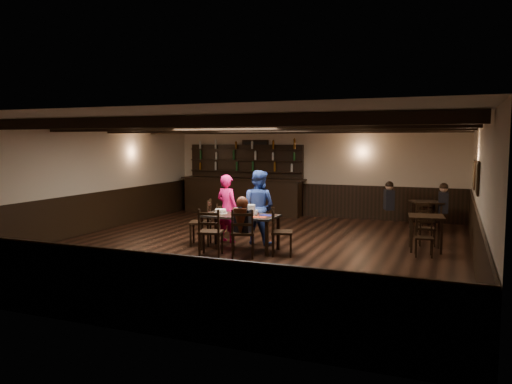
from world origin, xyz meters
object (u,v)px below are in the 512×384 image
at_px(chair_near_left, 210,229).
at_px(bar_counter, 243,191).
at_px(man_blue, 258,207).
at_px(woman_pink, 227,208).
at_px(chair_near_right, 243,230).
at_px(dining_table, 240,218).
at_px(cake, 220,211).

distance_m(chair_near_left, bar_counter, 6.08).
relative_size(chair_near_left, man_blue, 0.58).
relative_size(man_blue, bar_counter, 0.41).
xyz_separation_m(man_blue, bar_counter, (-2.21, 4.26, -0.11)).
relative_size(chair_near_left, woman_pink, 0.63).
xyz_separation_m(woman_pink, bar_counter, (-1.47, 4.34, -0.05)).
height_order(chair_near_right, woman_pink, woman_pink).
xyz_separation_m(dining_table, chair_near_left, (-0.30, -0.80, -0.11)).
bearing_deg(dining_table, chair_near_right, -62.51).
distance_m(chair_near_left, woman_pink, 1.52).
height_order(woman_pink, man_blue, man_blue).
xyz_separation_m(dining_table, chair_near_right, (0.36, -0.69, -0.10)).
bearing_deg(man_blue, cake, 58.48).
xyz_separation_m(chair_near_right, woman_pink, (-0.97, 1.36, 0.20)).
bearing_deg(man_blue, woman_pink, 15.19).
bearing_deg(chair_near_left, man_blue, 74.76).
relative_size(chair_near_right, cake, 3.31).
bearing_deg(woman_pink, man_blue, -157.65).
bearing_deg(chair_near_left, bar_counter, 107.10).
bearing_deg(woman_pink, chair_near_right, 142.03).
relative_size(dining_table, bar_counter, 0.40).
bearing_deg(man_blue, bar_counter, -53.36).
bearing_deg(woman_pink, dining_table, 148.95).
distance_m(dining_table, chair_near_right, 0.78).
bearing_deg(chair_near_right, cake, 138.75).
distance_m(chair_near_left, chair_near_right, 0.67).
bearing_deg(chair_near_right, man_blue, 99.34).
distance_m(chair_near_right, cake, 1.14).
bearing_deg(dining_table, chair_near_left, -110.51).
relative_size(chair_near_right, woman_pink, 0.63).
relative_size(woman_pink, cake, 5.22).
bearing_deg(dining_table, woman_pink, 132.55).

